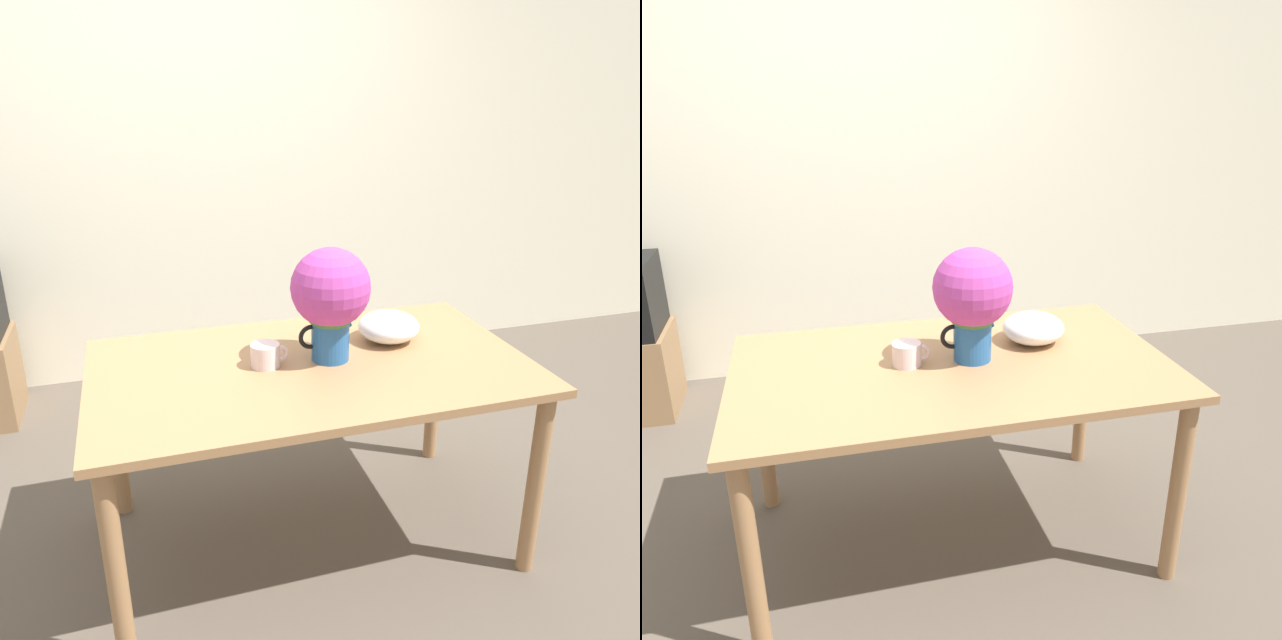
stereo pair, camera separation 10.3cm
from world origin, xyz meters
TOP-DOWN VIEW (x-y plane):
  - ground_plane at (0.00, 0.00)m, footprint 12.00×12.00m
  - wall_back at (0.00, 1.68)m, footprint 8.00×0.05m
  - table at (0.21, -0.06)m, footprint 1.51×0.89m
  - flower_vase at (0.29, -0.05)m, footprint 0.28×0.28m
  - coffee_mug at (0.06, -0.04)m, footprint 0.13×0.10m
  - white_bowl at (0.55, 0.05)m, footprint 0.23×0.23m

SIDE VIEW (x-z plane):
  - ground_plane at x=0.00m, z-range 0.00..0.00m
  - table at x=0.21m, z-range 0.28..1.03m
  - coffee_mug at x=0.06m, z-range 0.75..0.83m
  - white_bowl at x=0.55m, z-range 0.75..0.86m
  - flower_vase at x=0.29m, z-range 0.78..1.18m
  - wall_back at x=0.00m, z-range 0.00..2.60m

